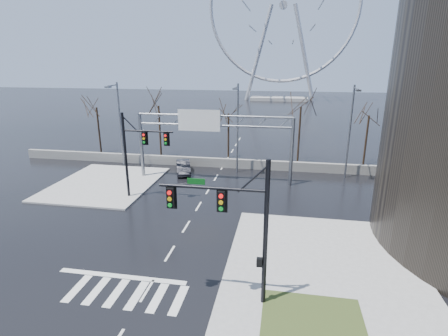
% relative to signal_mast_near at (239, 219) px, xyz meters
% --- Properties ---
extents(ground, '(260.00, 260.00, 0.00)m').
position_rel_signal_mast_near_xyz_m(ground, '(-5.14, 4.04, -4.87)').
color(ground, black).
rests_on(ground, ground).
extents(sidewalk_right_ext, '(12.00, 10.00, 0.15)m').
position_rel_signal_mast_near_xyz_m(sidewalk_right_ext, '(4.86, 6.04, -4.80)').
color(sidewalk_right_ext, gray).
rests_on(sidewalk_right_ext, ground).
extents(sidewalk_far, '(10.00, 12.00, 0.15)m').
position_rel_signal_mast_near_xyz_m(sidewalk_far, '(-16.14, 16.04, -4.80)').
color(sidewalk_far, gray).
rests_on(sidewalk_far, ground).
extents(grass_strip, '(5.00, 4.00, 0.02)m').
position_rel_signal_mast_near_xyz_m(grass_strip, '(3.86, -0.96, -4.72)').
color(grass_strip, '#293D19').
rests_on(grass_strip, sidewalk_near).
extents(barrier_wall, '(52.00, 0.50, 1.10)m').
position_rel_signal_mast_near_xyz_m(barrier_wall, '(-5.14, 24.04, -4.32)').
color(barrier_wall, slate).
rests_on(barrier_wall, ground).
extents(signal_mast_near, '(5.52, 0.41, 8.00)m').
position_rel_signal_mast_near_xyz_m(signal_mast_near, '(0.00, 0.00, 0.00)').
color(signal_mast_near, black).
rests_on(signal_mast_near, ground).
extents(signal_mast_far, '(4.72, 0.41, 8.00)m').
position_rel_signal_mast_near_xyz_m(signal_mast_far, '(-11.01, 13.00, -0.04)').
color(signal_mast_far, black).
rests_on(signal_mast_far, ground).
extents(sign_gantry, '(16.36, 0.40, 7.60)m').
position_rel_signal_mast_near_xyz_m(sign_gantry, '(-5.52, 19.00, 0.31)').
color(sign_gantry, slate).
rests_on(sign_gantry, ground).
extents(streetlight_left, '(0.50, 2.55, 10.00)m').
position_rel_signal_mast_near_xyz_m(streetlight_left, '(-17.14, 22.20, 1.01)').
color(streetlight_left, slate).
rests_on(streetlight_left, ground).
extents(streetlight_mid, '(0.50, 2.55, 10.00)m').
position_rel_signal_mast_near_xyz_m(streetlight_mid, '(-3.14, 22.20, 1.01)').
color(streetlight_mid, slate).
rests_on(streetlight_mid, ground).
extents(streetlight_right, '(0.50, 2.55, 10.00)m').
position_rel_signal_mast_near_xyz_m(streetlight_right, '(8.86, 22.20, 1.01)').
color(streetlight_right, slate).
rests_on(streetlight_right, ground).
extents(tree_far_left, '(3.50, 3.50, 7.00)m').
position_rel_signal_mast_near_xyz_m(tree_far_left, '(-23.14, 28.04, 0.70)').
color(tree_far_left, black).
rests_on(tree_far_left, ground).
extents(tree_left, '(3.75, 3.75, 7.50)m').
position_rel_signal_mast_near_xyz_m(tree_left, '(-14.14, 27.54, 1.10)').
color(tree_left, black).
rests_on(tree_left, ground).
extents(tree_center, '(3.25, 3.25, 6.50)m').
position_rel_signal_mast_near_xyz_m(tree_center, '(-5.14, 28.54, 0.30)').
color(tree_center, black).
rests_on(tree_center, ground).
extents(tree_right, '(3.90, 3.90, 7.80)m').
position_rel_signal_mast_near_xyz_m(tree_right, '(3.86, 27.54, 1.34)').
color(tree_right, black).
rests_on(tree_right, ground).
extents(tree_far_right, '(3.40, 3.40, 6.80)m').
position_rel_signal_mast_near_xyz_m(tree_far_right, '(11.86, 28.04, 0.54)').
color(tree_far_right, black).
rests_on(tree_far_right, ground).
extents(ferris_wheel, '(45.00, 6.00, 50.91)m').
position_rel_signal_mast_near_xyz_m(ferris_wheel, '(-0.14, 99.04, 21.26)').
color(ferris_wheel, gray).
rests_on(ferris_wheel, ground).
extents(car, '(2.83, 4.60, 1.43)m').
position_rel_signal_mast_near_xyz_m(car, '(-9.14, 21.04, -4.16)').
color(car, black).
rests_on(car, ground).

